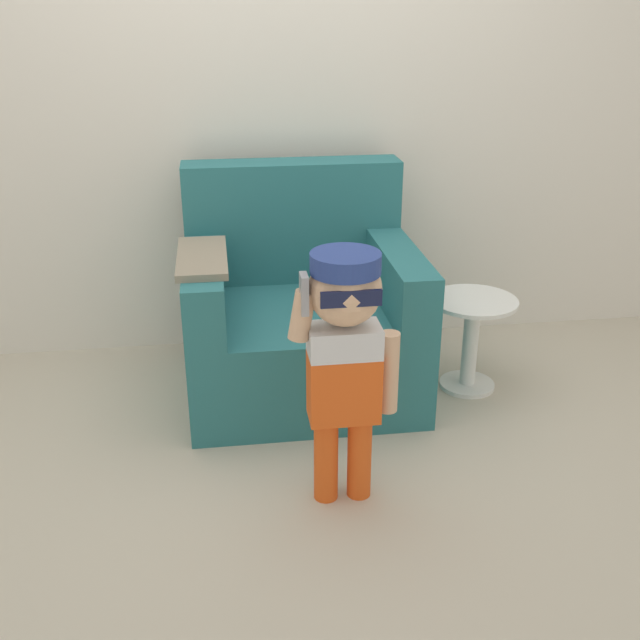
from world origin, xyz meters
TOP-DOWN VIEW (x-y plane):
  - ground_plane at (0.00, 0.00)m, footprint 10.00×10.00m
  - wall_back at (0.00, 0.77)m, footprint 10.00×0.05m
  - armchair at (0.09, 0.24)m, footprint 1.03×0.91m
  - person_child at (0.14, -0.65)m, footprint 0.38×0.28m
  - side_table at (0.85, 0.08)m, footprint 0.39×0.39m

SIDE VIEW (x-z plane):
  - ground_plane at x=0.00m, z-range 0.00..0.00m
  - side_table at x=0.85m, z-range 0.05..0.48m
  - armchair at x=0.09m, z-range -0.14..0.83m
  - person_child at x=0.14m, z-range 0.16..1.08m
  - wall_back at x=0.00m, z-range 0.00..2.60m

